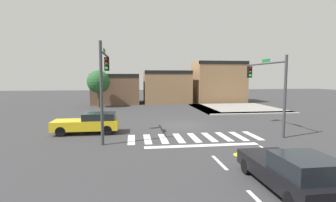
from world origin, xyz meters
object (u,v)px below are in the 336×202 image
car_yellow (89,123)px  roadside_tree (98,82)px  traffic_signal_southeast (267,80)px  traffic_signal_southwest (104,76)px  car_black (292,171)px

car_yellow → roadside_tree: roadside_tree is taller
traffic_signal_southeast → traffic_signal_southwest: size_ratio=0.95×
roadside_tree → traffic_signal_southeast: bearing=-49.8°
car_black → car_yellow: car_black is taller
traffic_signal_southwest → roadside_tree: size_ratio=1.24×
traffic_signal_southwest → roadside_tree: 18.26m
car_black → roadside_tree: size_ratio=0.92×
car_black → car_yellow: (-8.60, 10.54, 0.04)m
traffic_signal_southwest → roadside_tree: (-2.70, 18.05, -0.73)m
traffic_signal_southeast → traffic_signal_southwest: traffic_signal_southwest is taller
car_black → roadside_tree: roadside_tree is taller
traffic_signal_southwest → car_yellow: bearing=35.6°
traffic_signal_southeast → roadside_tree: size_ratio=1.18×
traffic_signal_southeast → car_yellow: 13.34m
traffic_signal_southwest → roadside_tree: bearing=8.5°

